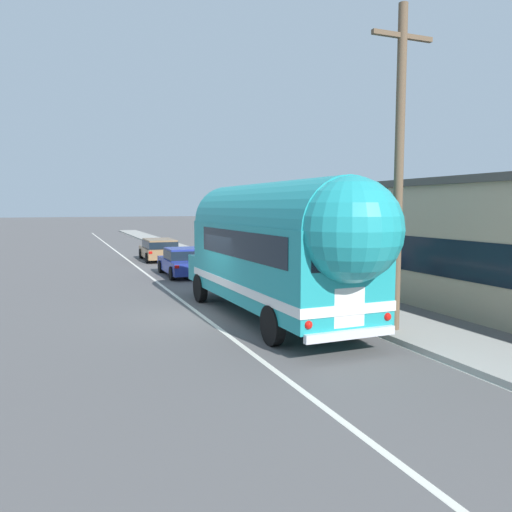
{
  "coord_description": "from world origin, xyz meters",
  "views": [
    {
      "loc": [
        -4.13,
        -15.04,
        3.43
      ],
      "look_at": [
        2.11,
        0.7,
        1.74
      ],
      "focal_mm": 35.31,
      "sensor_mm": 36.0,
      "label": 1
    }
  ],
  "objects": [
    {
      "name": "utility_pole",
      "position": [
        4.16,
        -4.16,
        4.42
      ],
      "size": [
        1.8,
        0.24,
        8.5
      ],
      "color": "brown",
      "rests_on": "ground"
    },
    {
      "name": "car_second",
      "position": [
        1.79,
        16.46,
        0.79
      ],
      "size": [
        2.08,
        4.38,
        1.37
      ],
      "color": "olive",
      "rests_on": "ground"
    },
    {
      "name": "painted_bus",
      "position": [
        1.84,
        -1.73,
        2.3
      ],
      "size": [
        2.77,
        10.71,
        4.12
      ],
      "color": "teal",
      "rests_on": "ground"
    },
    {
      "name": "ground_plane",
      "position": [
        0.0,
        0.0,
        0.0
      ],
      "size": [
        300.0,
        300.0,
        0.0
      ],
      "primitive_type": "plane",
      "color": "#565454"
    },
    {
      "name": "car_lead",
      "position": [
        1.61,
        9.19,
        0.72
      ],
      "size": [
        1.92,
        4.25,
        1.37
      ],
      "color": "navy",
      "rests_on": "ground"
    },
    {
      "name": "lane_markings",
      "position": [
        1.68,
        12.0,
        0.0
      ],
      "size": [
        3.77,
        80.0,
        0.01
      ],
      "color": "silver",
      "rests_on": "ground"
    },
    {
      "name": "sidewalk_slab",
      "position": [
        4.76,
        10.0,
        0.07
      ],
      "size": [
        2.26,
        90.0,
        0.15
      ],
      "primitive_type": "cube",
      "color": "#9E9B93",
      "rests_on": "ground"
    }
  ]
}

